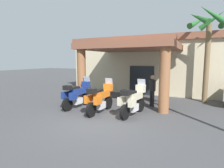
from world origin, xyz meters
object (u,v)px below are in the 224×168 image
Objects in this scene: motorcycle_blue at (77,95)px; motorcycle_cream at (133,100)px; motel_building at (152,64)px; palm_tree_near_portico at (208,32)px; motorcycle_orange at (100,99)px; pedestrian at (152,88)px.

motorcycle_cream is at bearing -86.71° from motorcycle_blue.
motel_building is 6.10m from palm_tree_near_portico.
palm_tree_near_portico is at bearing -50.84° from motorcycle_blue.
motel_building is 8.84m from motorcycle_orange.
palm_tree_near_portico reaches higher than motorcycle_blue.
pedestrian is at bearing -76.16° from motel_building.
pedestrian is (3.56, 1.95, 0.29)m from motorcycle_blue.
pedestrian is at bearing -2.37° from motorcycle_cream.
pedestrian reaches higher than motorcycle_orange.
palm_tree_near_portico is at bearing -44.17° from motel_building.
pedestrian is 4.68m from palm_tree_near_portico.
palm_tree_near_portico reaches higher than motorcycle_orange.
palm_tree_near_portico is at bearing -41.60° from motorcycle_orange.
motel_building is 6.64m from pedestrian.
motorcycle_cream is (3.14, -0.10, 0.00)m from motorcycle_blue.
palm_tree_near_portico reaches higher than motel_building.
motorcycle_cream is at bearing -81.88° from motel_building.
motorcycle_cream is (0.95, -8.44, -1.49)m from motel_building.
motorcycle_cream is 6.30m from palm_tree_near_portico.
pedestrian is at bearing -36.76° from motorcycle_orange.
motorcycle_blue and motorcycle_cream have the same top height.
motorcycle_orange is 3.06m from pedestrian.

